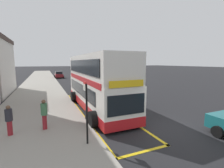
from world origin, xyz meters
The scene contains 9 objects.
ground_plane centered at (0.00, 32.00, 0.00)m, with size 260.00×260.00×0.00m, color black.
pavement_near centered at (-7.00, 32.00, 0.07)m, with size 6.00×76.00×0.14m, color gray.
double_decker_bus centered at (-2.46, 5.74, 2.06)m, with size 3.24×10.55×4.40m.
bus_bay_markings centered at (-2.60, 5.29, 0.01)m, with size 2.80×13.48×0.01m.
bus_stop_sign centered at (-4.71, 0.10, 1.78)m, with size 0.09×0.51×2.82m.
parked_car_white_across centered at (2.89, 35.10, 0.80)m, with size 2.09×4.20×1.62m.
parked_car_maroon_ahead centered at (-3.01, 34.38, 0.80)m, with size 2.09×4.20×1.62m.
pedestrian_waiting_near_sign centered at (-8.11, 2.42, 0.98)m, with size 0.34×0.34×1.55m.
pedestrian_further_back centered at (-6.48, 2.52, 1.04)m, with size 0.34×0.34×1.67m.
Camera 1 is at (-6.37, -6.68, 3.82)m, focal length 25.43 mm.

